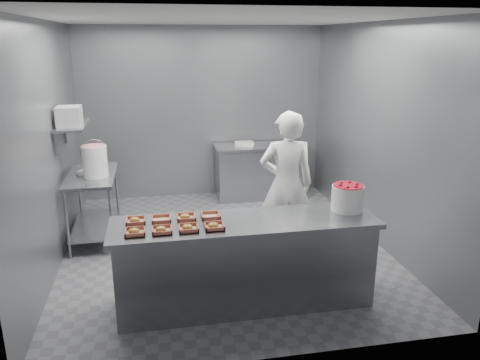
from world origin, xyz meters
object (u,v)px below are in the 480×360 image
tray_5 (161,219)px  worker (286,184)px  appliance (69,116)px  tray_7 (211,216)px  glaze_bucket (95,161)px  prep_table (93,197)px  back_counter (260,171)px  tray_1 (162,230)px  strawberry_tub (348,197)px  tray_0 (135,232)px  service_counter (245,262)px  tray_4 (135,221)px  tray_2 (188,228)px  tray_3 (214,226)px  tray_6 (186,217)px

tray_5 → worker: bearing=31.6°
appliance → tray_7: bearing=-48.7°
worker → glaze_bucket: 2.44m
prep_table → back_counter: 2.87m
worker → tray_5: bearing=39.5°
tray_1 → strawberry_tub: (1.88, 0.22, 0.12)m
glaze_bucket → back_counter: bearing=29.7°
prep_table → tray_0: 2.20m
service_counter → prep_table: 2.56m
prep_table → tray_1: size_ratio=6.40×
tray_4 → tray_5: 0.24m
prep_table → appliance: 1.12m
back_counter → tray_4: 3.70m
tray_2 → tray_7: size_ratio=1.00×
tray_0 → glaze_bucket: (-0.53, 1.97, 0.19)m
appliance → glaze_bucket: bearing=9.5°
back_counter → appliance: appliance is taller
strawberry_tub → glaze_bucket: 3.18m
tray_5 → service_counter: bearing=-9.7°
tray_1 → tray_4: size_ratio=1.00×
tray_3 → prep_table: bearing=122.5°
worker → back_counter: bearing=-86.6°
worker → glaze_bucket: (-2.30, 0.77, 0.21)m
service_counter → tray_2: (-0.56, -0.14, 0.47)m
tray_4 → tray_6: (0.48, 0.00, 0.00)m
tray_4 → tray_1: bearing=-48.6°
tray_2 → strawberry_tub: strawberry_tub is taller
tray_1 → tray_3: bearing=0.0°
tray_0 → tray_5: 0.36m
tray_2 → appliance: (-1.26, 1.93, 0.76)m
service_counter → tray_6: size_ratio=13.88×
tray_4 → appliance: size_ratio=0.58×
service_counter → tray_3: tray_3 is taller
service_counter → tray_2: bearing=-166.4°
worker → strawberry_tub: 1.06m
tray_0 → glaze_bucket: glaze_bucket is taller
prep_table → tray_1: (0.85, -2.09, 0.33)m
tray_7 → worker: 1.40m
tray_5 → tray_1: bearing=-90.6°
tray_1 → strawberry_tub: 1.90m
tray_1 → tray_7: size_ratio=1.00×
tray_5 → tray_7: size_ratio=1.00×
tray_4 → prep_table: bearing=108.5°
tray_1 → worker: size_ratio=0.10×
strawberry_tub → back_counter: bearing=93.3°
back_counter → strawberry_tub: strawberry_tub is taller
prep_table → tray_2: bearing=-62.5°
tray_4 → appliance: bearing=115.1°
tray_1 → tray_7: (0.48, 0.27, -0.00)m
tray_3 → glaze_bucket: size_ratio=0.39×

